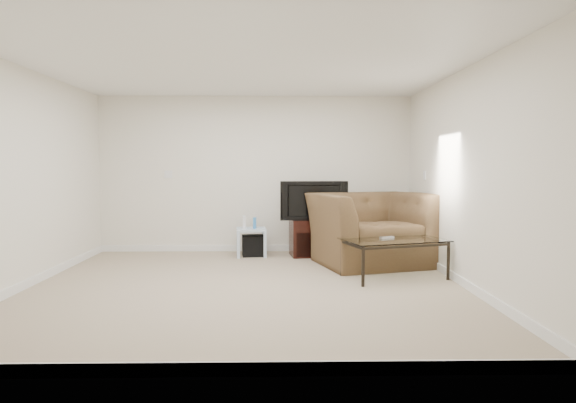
{
  "coord_description": "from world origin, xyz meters",
  "views": [
    {
      "loc": [
        0.37,
        -5.79,
        1.39
      ],
      "look_at": [
        0.5,
        1.2,
        0.9
      ],
      "focal_mm": 32.0,
      "sensor_mm": 36.0,
      "label": 1
    }
  ],
  "objects_px": {
    "tv_stand": "(313,237)",
    "coffee_table": "(394,259)",
    "recliner": "(371,216)",
    "subwoofer": "(253,246)",
    "television": "(313,200)",
    "side_table": "(251,242)"
  },
  "relations": [
    {
      "from": "television",
      "to": "subwoofer",
      "type": "relative_size",
      "value": 2.94
    },
    {
      "from": "television",
      "to": "recliner",
      "type": "bearing_deg",
      "value": -42.05
    },
    {
      "from": "tv_stand",
      "to": "side_table",
      "type": "height_order",
      "value": "tv_stand"
    },
    {
      "from": "side_table",
      "to": "coffee_table",
      "type": "height_order",
      "value": "coffee_table"
    },
    {
      "from": "coffee_table",
      "to": "subwoofer",
      "type": "bearing_deg",
      "value": 138.59
    },
    {
      "from": "side_table",
      "to": "recliner",
      "type": "xyz_separation_m",
      "value": [
        1.73,
        -0.66,
        0.46
      ]
    },
    {
      "from": "coffee_table",
      "to": "recliner",
      "type": "bearing_deg",
      "value": 97.53
    },
    {
      "from": "tv_stand",
      "to": "subwoofer",
      "type": "distance_m",
      "value": 0.93
    },
    {
      "from": "television",
      "to": "subwoofer",
      "type": "height_order",
      "value": "television"
    },
    {
      "from": "tv_stand",
      "to": "coffee_table",
      "type": "distance_m",
      "value": 1.83
    },
    {
      "from": "tv_stand",
      "to": "coffee_table",
      "type": "bearing_deg",
      "value": -67.29
    },
    {
      "from": "television",
      "to": "subwoofer",
      "type": "distance_m",
      "value": 1.17
    },
    {
      "from": "recliner",
      "to": "coffee_table",
      "type": "distance_m",
      "value": 1.03
    },
    {
      "from": "side_table",
      "to": "coffee_table",
      "type": "distance_m",
      "value": 2.44
    },
    {
      "from": "tv_stand",
      "to": "television",
      "type": "xyz_separation_m",
      "value": [
        0.0,
        -0.03,
        0.58
      ]
    },
    {
      "from": "television",
      "to": "coffee_table",
      "type": "relative_size",
      "value": 0.78
    },
    {
      "from": "recliner",
      "to": "tv_stand",
      "type": "bearing_deg",
      "value": 124.0
    },
    {
      "from": "side_table",
      "to": "coffee_table",
      "type": "xyz_separation_m",
      "value": [
        1.85,
        -1.59,
        0.03
      ]
    },
    {
      "from": "subwoofer",
      "to": "coffee_table",
      "type": "height_order",
      "value": "coffee_table"
    },
    {
      "from": "television",
      "to": "coffee_table",
      "type": "distance_m",
      "value": 1.9
    },
    {
      "from": "tv_stand",
      "to": "recliner",
      "type": "relative_size",
      "value": 0.44
    },
    {
      "from": "tv_stand",
      "to": "side_table",
      "type": "distance_m",
      "value": 0.95
    }
  ]
}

